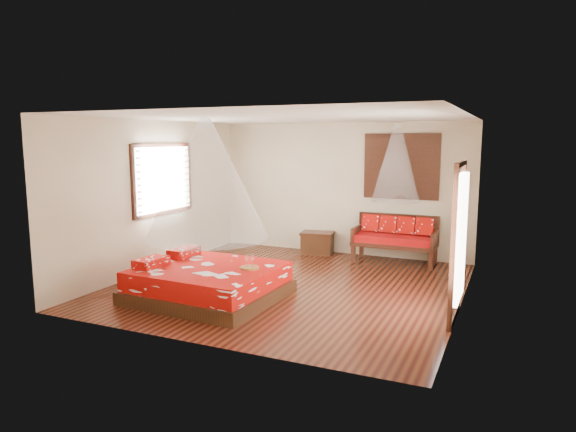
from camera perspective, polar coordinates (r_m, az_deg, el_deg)
The scene contains 10 objects.
room at distance 8.48m, azimuth 0.23°, elevation 1.43°, with size 5.54×5.54×2.84m.
bed at distance 8.12m, azimuth -8.89°, elevation -7.27°, with size 2.19×2.00×0.64m.
daybed at distance 10.47m, azimuth 11.85°, elevation -2.26°, with size 1.63×0.72×0.94m.
storage_chest at distance 11.07m, azimuth 3.27°, elevation -2.98°, with size 0.75×0.60×0.47m.
shutter_panel at distance 10.64m, azimuth 12.47°, elevation 5.39°, with size 1.52×0.06×1.32m.
window_left at distance 10.01m, azimuth -13.67°, elevation 4.01°, with size 0.10×1.74×1.34m.
glazed_door at distance 7.26m, azimuth 18.24°, elevation -2.86°, with size 0.08×1.02×2.16m.
wine_tray at distance 7.84m, azimuth -4.30°, elevation -5.41°, with size 0.29×0.29×0.23m.
mosquito_net_main at distance 7.83m, azimuth -9.05°, elevation 4.04°, with size 1.87×1.87×1.80m, color white.
mosquito_net_daybed at distance 10.18m, azimuth 11.95°, elevation 5.83°, with size 0.93×0.93×1.50m, color white.
Camera 1 is at (3.40, -7.69, 2.45)m, focal length 32.00 mm.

